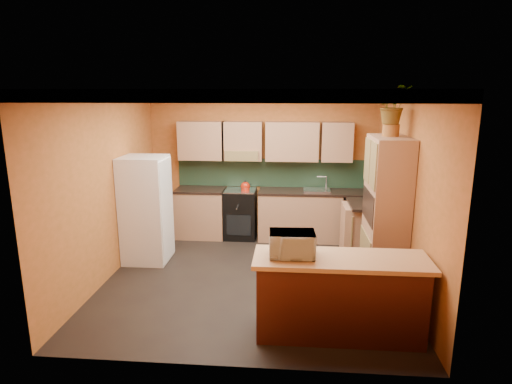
% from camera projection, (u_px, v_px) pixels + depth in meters
% --- Properties ---
extents(room_shell, '(4.24, 4.24, 2.72)m').
position_uv_depth(room_shell, '(255.00, 134.00, 6.10)').
color(room_shell, black).
rests_on(room_shell, ground).
extents(base_cabinets_back, '(3.65, 0.60, 0.88)m').
position_uv_depth(base_cabinets_back, '(274.00, 215.00, 7.93)').
color(base_cabinets_back, tan).
rests_on(base_cabinets_back, ground).
extents(countertop_back, '(3.65, 0.62, 0.04)m').
position_uv_depth(countertop_back, '(274.00, 191.00, 7.83)').
color(countertop_back, black).
rests_on(countertop_back, base_cabinets_back).
extents(stove, '(0.58, 0.58, 0.91)m').
position_uv_depth(stove, '(240.00, 214.00, 7.98)').
color(stove, black).
rests_on(stove, ground).
extents(kettle, '(0.22, 0.22, 0.18)m').
position_uv_depth(kettle, '(245.00, 186.00, 7.80)').
color(kettle, '#B01F0B').
rests_on(kettle, stove).
extents(sink, '(0.48, 0.40, 0.03)m').
position_uv_depth(sink, '(317.00, 190.00, 7.76)').
color(sink, silver).
rests_on(sink, countertop_back).
extents(base_cabinets_right, '(0.60, 0.80, 0.88)m').
position_uv_depth(base_cabinets_right, '(367.00, 232.00, 7.00)').
color(base_cabinets_right, tan).
rests_on(base_cabinets_right, ground).
extents(countertop_right, '(0.62, 0.80, 0.04)m').
position_uv_depth(countertop_right, '(368.00, 205.00, 6.90)').
color(countertop_right, black).
rests_on(countertop_right, base_cabinets_right).
extents(fridge, '(0.68, 0.66, 1.70)m').
position_uv_depth(fridge, '(146.00, 209.00, 6.79)').
color(fridge, white).
rests_on(fridge, ground).
extents(pantry, '(0.48, 0.90, 2.10)m').
position_uv_depth(pantry, '(386.00, 213.00, 5.86)').
color(pantry, tan).
rests_on(pantry, ground).
extents(fern_pot, '(0.22, 0.22, 0.16)m').
position_uv_depth(fern_pot, '(391.00, 130.00, 5.65)').
color(fern_pot, '#925423').
rests_on(fern_pot, pantry).
extents(fern, '(0.57, 0.54, 0.50)m').
position_uv_depth(fern, '(393.00, 105.00, 5.58)').
color(fern, tan).
rests_on(fern, fern_pot).
extents(breakfast_bar, '(1.80, 0.55, 0.88)m').
position_uv_depth(breakfast_bar, '(339.00, 299.00, 4.73)').
color(breakfast_bar, '#451E10').
rests_on(breakfast_bar, ground).
extents(bar_top, '(1.90, 0.65, 0.05)m').
position_uv_depth(bar_top, '(341.00, 260.00, 4.63)').
color(bar_top, tan).
rests_on(bar_top, breakfast_bar).
extents(microwave, '(0.51, 0.36, 0.27)m').
position_uv_depth(microwave, '(292.00, 244.00, 4.63)').
color(microwave, white).
rests_on(microwave, bar_top).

